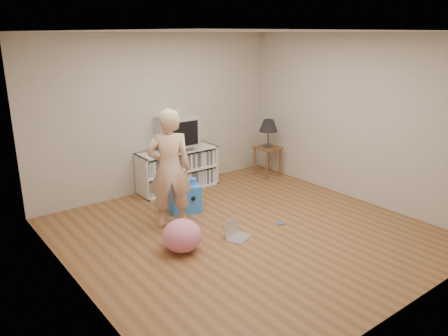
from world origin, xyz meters
TOP-DOWN VIEW (x-y plane):
  - ground at (0.00, 0.00)m, footprint 4.50×4.50m
  - walls at (0.00, 0.00)m, footprint 4.52×4.52m
  - ceiling at (0.00, 0.00)m, footprint 4.50×4.50m
  - media_unit at (0.19, 2.04)m, footprint 1.40×0.45m
  - dvd_deck at (0.19, 2.02)m, footprint 0.45×0.35m
  - crt_tv at (0.19, 2.02)m, footprint 0.60×0.53m
  - side_table at (1.93, 1.65)m, footprint 0.42×0.42m
  - table_lamp at (1.93, 1.65)m, footprint 0.34×0.34m
  - person at (-0.69, 0.79)m, footprint 0.71×0.60m
  - laptop at (-0.21, -0.04)m, footprint 0.41×0.37m
  - playing_cards at (0.56, -0.12)m, footprint 0.10×0.11m
  - plush_blue at (-0.24, 1.13)m, footprint 0.51×0.45m
  - plush_pink at (-0.96, 0.07)m, footprint 0.62×0.62m

SIDE VIEW (x-z plane):
  - ground at x=0.00m, z-range 0.00..0.00m
  - playing_cards at x=0.56m, z-range 0.00..0.02m
  - laptop at x=-0.21m, z-range -0.05..0.18m
  - plush_pink at x=-0.96m, z-range 0.00..0.41m
  - plush_blue at x=-0.24m, z-range -0.04..0.46m
  - media_unit at x=0.19m, z-range 0.00..0.70m
  - side_table at x=1.93m, z-range 0.14..0.69m
  - dvd_deck at x=0.19m, z-range 0.70..0.77m
  - person at x=-0.69m, z-range 0.00..1.65m
  - table_lamp at x=1.93m, z-range 0.68..1.20m
  - crt_tv at x=0.19m, z-range 0.77..1.27m
  - walls at x=0.00m, z-range 0.00..2.60m
  - ceiling at x=0.00m, z-range 2.60..2.60m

